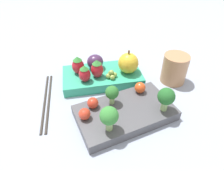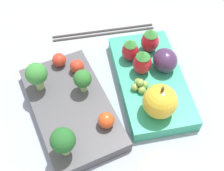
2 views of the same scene
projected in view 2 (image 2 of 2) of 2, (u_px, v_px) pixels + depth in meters
name	position (u px, v px, depth m)	size (l,w,h in m)	color
ground_plane	(114.00, 99.00, 0.55)	(4.00, 4.00, 0.00)	#939EB2
bento_box_savoury	(71.00, 107.00, 0.53)	(0.22, 0.14, 0.02)	#4C4C51
bento_box_fruit	(150.00, 81.00, 0.56)	(0.23, 0.14, 0.03)	#33A87F
broccoli_floret_0	(37.00, 75.00, 0.51)	(0.04, 0.04, 0.06)	#93B770
broccoli_floret_1	(83.00, 79.00, 0.51)	(0.03, 0.03, 0.05)	#93B770
broccoli_floret_2	(63.00, 141.00, 0.44)	(0.04, 0.04, 0.06)	#93B770
cherry_tomato_0	(106.00, 120.00, 0.48)	(0.03, 0.03, 0.03)	#DB4C1E
cherry_tomato_1	(77.00, 66.00, 0.55)	(0.02, 0.02, 0.02)	red
cherry_tomato_2	(59.00, 60.00, 0.56)	(0.03, 0.03, 0.03)	red
apple	(160.00, 101.00, 0.48)	(0.06, 0.06, 0.07)	gold
strawberry_0	(142.00, 62.00, 0.53)	(0.03, 0.03, 0.05)	red
strawberry_1	(130.00, 50.00, 0.55)	(0.03, 0.03, 0.05)	red
strawberry_2	(150.00, 41.00, 0.57)	(0.03, 0.03, 0.05)	red
plum	(165.00, 60.00, 0.54)	(0.05, 0.04, 0.04)	#42284C
grape_cluster	(140.00, 85.00, 0.53)	(0.03, 0.03, 0.02)	#8EA84C
chopsticks_pair	(103.00, 32.00, 0.64)	(0.05, 0.21, 0.01)	#332D28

